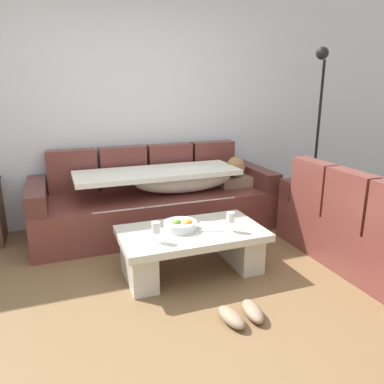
{
  "coord_description": "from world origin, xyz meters",
  "views": [
    {
      "loc": [
        -0.76,
        -2.19,
        1.56
      ],
      "look_at": [
        0.46,
        1.08,
        0.55
      ],
      "focal_mm": 35.2,
      "sensor_mm": 36.0,
      "label": 1
    }
  ],
  "objects_px": {
    "couch_along_wall": "(160,200)",
    "floor_lamp": "(318,122)",
    "pair_of_shoes": "(242,314)",
    "open_magazine": "(217,227)",
    "wine_glass_near_left": "(156,228)",
    "coffee_table": "(192,246)",
    "fruit_bowl": "(181,225)",
    "couch_near_window": "(378,229)",
    "wine_glass_near_right": "(231,218)"
  },
  "relations": [
    {
      "from": "coffee_table",
      "to": "open_magazine",
      "type": "bearing_deg",
      "value": -3.18
    },
    {
      "from": "wine_glass_near_right",
      "to": "open_magazine",
      "type": "bearing_deg",
      "value": 116.98
    },
    {
      "from": "couch_along_wall",
      "to": "floor_lamp",
      "type": "bearing_deg",
      "value": -4.01
    },
    {
      "from": "couch_along_wall",
      "to": "couch_near_window",
      "type": "bearing_deg",
      "value": -44.53
    },
    {
      "from": "open_magazine",
      "to": "floor_lamp",
      "type": "xyz_separation_m",
      "value": [
        1.71,
        0.95,
        0.73
      ]
    },
    {
      "from": "wine_glass_near_left",
      "to": "pair_of_shoes",
      "type": "xyz_separation_m",
      "value": [
        0.42,
        -0.63,
        -0.45
      ]
    },
    {
      "from": "floor_lamp",
      "to": "couch_along_wall",
      "type": "bearing_deg",
      "value": 175.99
    },
    {
      "from": "coffee_table",
      "to": "open_magazine",
      "type": "relative_size",
      "value": 4.29
    },
    {
      "from": "open_magazine",
      "to": "floor_lamp",
      "type": "relative_size",
      "value": 0.14
    },
    {
      "from": "couch_along_wall",
      "to": "coffee_table",
      "type": "xyz_separation_m",
      "value": [
        -0.03,
        -1.07,
        -0.09
      ]
    },
    {
      "from": "floor_lamp",
      "to": "open_magazine",
      "type": "bearing_deg",
      "value": -151.06
    },
    {
      "from": "open_magazine",
      "to": "wine_glass_near_left",
      "type": "bearing_deg",
      "value": -146.53
    },
    {
      "from": "wine_glass_near_left",
      "to": "pair_of_shoes",
      "type": "height_order",
      "value": "wine_glass_near_left"
    },
    {
      "from": "couch_along_wall",
      "to": "fruit_bowl",
      "type": "bearing_deg",
      "value": -96.22
    },
    {
      "from": "couch_along_wall",
      "to": "open_magazine",
      "type": "height_order",
      "value": "couch_along_wall"
    },
    {
      "from": "wine_glass_near_left",
      "to": "open_magazine",
      "type": "xyz_separation_m",
      "value": [
        0.57,
        0.13,
        -0.11
      ]
    },
    {
      "from": "floor_lamp",
      "to": "wine_glass_near_left",
      "type": "bearing_deg",
      "value": -154.73
    },
    {
      "from": "coffee_table",
      "to": "pair_of_shoes",
      "type": "bearing_deg",
      "value": -84.15
    },
    {
      "from": "pair_of_shoes",
      "to": "floor_lamp",
      "type": "bearing_deg",
      "value": 42.58
    },
    {
      "from": "couch_near_window",
      "to": "fruit_bowl",
      "type": "distance_m",
      "value": 1.73
    },
    {
      "from": "coffee_table",
      "to": "wine_glass_near_left",
      "type": "bearing_deg",
      "value": -157.52
    },
    {
      "from": "couch_near_window",
      "to": "wine_glass_near_left",
      "type": "bearing_deg",
      "value": 80.92
    },
    {
      "from": "fruit_bowl",
      "to": "floor_lamp",
      "type": "height_order",
      "value": "floor_lamp"
    },
    {
      "from": "couch_along_wall",
      "to": "fruit_bowl",
      "type": "xyz_separation_m",
      "value": [
        -0.11,
        -1.03,
        0.09
      ]
    },
    {
      "from": "couch_along_wall",
      "to": "fruit_bowl",
      "type": "height_order",
      "value": "couch_along_wall"
    },
    {
      "from": "fruit_bowl",
      "to": "pair_of_shoes",
      "type": "bearing_deg",
      "value": -78.72
    },
    {
      "from": "wine_glass_near_right",
      "to": "pair_of_shoes",
      "type": "xyz_separation_m",
      "value": [
        -0.21,
        -0.63,
        -0.45
      ]
    },
    {
      "from": "open_magazine",
      "to": "wine_glass_near_right",
      "type": "bearing_deg",
      "value": -42.38
    },
    {
      "from": "coffee_table",
      "to": "fruit_bowl",
      "type": "distance_m",
      "value": 0.2
    },
    {
      "from": "coffee_table",
      "to": "couch_near_window",
      "type": "bearing_deg",
      "value": -15.9
    },
    {
      "from": "coffee_table",
      "to": "fruit_bowl",
      "type": "xyz_separation_m",
      "value": [
        -0.08,
        0.04,
        0.18
      ]
    },
    {
      "from": "open_magazine",
      "to": "pair_of_shoes",
      "type": "xyz_separation_m",
      "value": [
        -0.15,
        -0.76,
        -0.34
      ]
    },
    {
      "from": "couch_near_window",
      "to": "wine_glass_near_left",
      "type": "height_order",
      "value": "couch_near_window"
    },
    {
      "from": "open_magazine",
      "to": "coffee_table",
      "type": "bearing_deg",
      "value": -162.54
    },
    {
      "from": "wine_glass_near_right",
      "to": "pair_of_shoes",
      "type": "relative_size",
      "value": 0.51
    },
    {
      "from": "couch_along_wall",
      "to": "open_magazine",
      "type": "bearing_deg",
      "value": -79.76
    },
    {
      "from": "wine_glass_near_right",
      "to": "pair_of_shoes",
      "type": "distance_m",
      "value": 0.81
    },
    {
      "from": "wine_glass_near_left",
      "to": "wine_glass_near_right",
      "type": "distance_m",
      "value": 0.63
    },
    {
      "from": "couch_along_wall",
      "to": "wine_glass_near_left",
      "type": "xyz_separation_m",
      "value": [
        -0.37,
        -1.21,
        0.17
      ]
    },
    {
      "from": "couch_along_wall",
      "to": "floor_lamp",
      "type": "height_order",
      "value": "floor_lamp"
    },
    {
      "from": "couch_along_wall",
      "to": "pair_of_shoes",
      "type": "bearing_deg",
      "value": -88.45
    },
    {
      "from": "couch_near_window",
      "to": "coffee_table",
      "type": "xyz_separation_m",
      "value": [
        -1.57,
        0.45,
        -0.1
      ]
    },
    {
      "from": "wine_glass_near_left",
      "to": "pair_of_shoes",
      "type": "distance_m",
      "value": 0.88
    },
    {
      "from": "open_magazine",
      "to": "pair_of_shoes",
      "type": "height_order",
      "value": "open_magazine"
    },
    {
      "from": "couch_near_window",
      "to": "floor_lamp",
      "type": "relative_size",
      "value": 0.92
    },
    {
      "from": "coffee_table",
      "to": "floor_lamp",
      "type": "xyz_separation_m",
      "value": [
        1.94,
        0.94,
        0.88
      ]
    },
    {
      "from": "couch_near_window",
      "to": "wine_glass_near_right",
      "type": "distance_m",
      "value": 1.33
    },
    {
      "from": "couch_near_window",
      "to": "floor_lamp",
      "type": "xyz_separation_m",
      "value": [
        0.37,
        1.38,
        0.78
      ]
    },
    {
      "from": "wine_glass_near_left",
      "to": "floor_lamp",
      "type": "xyz_separation_m",
      "value": [
        2.28,
        1.08,
        0.62
      ]
    },
    {
      "from": "floor_lamp",
      "to": "coffee_table",
      "type": "bearing_deg",
      "value": -154.25
    }
  ]
}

